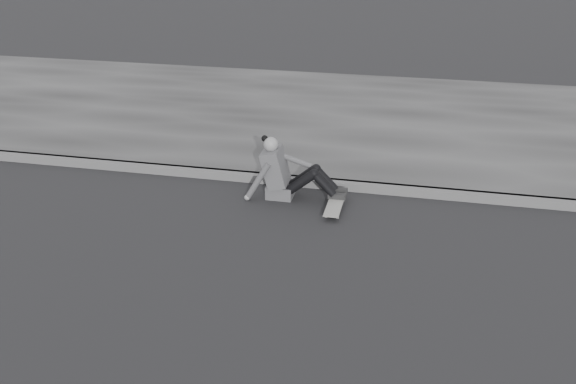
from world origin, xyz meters
TOP-DOWN VIEW (x-y plane):
  - ground at (0.00, 0.00)m, footprint 80.00×80.00m
  - curb at (0.00, 2.58)m, footprint 24.00×0.16m
  - sidewalk at (0.00, 5.60)m, footprint 24.00×6.00m
  - skateboard at (-0.03, 1.90)m, footprint 0.20×0.78m
  - seated_woman at (-0.76, 2.15)m, footprint 1.38×0.46m

SIDE VIEW (x-z plane):
  - ground at x=0.00m, z-range 0.00..0.00m
  - curb at x=0.00m, z-range 0.00..0.12m
  - sidewalk at x=0.00m, z-range 0.00..0.12m
  - skateboard at x=-0.03m, z-range 0.03..0.12m
  - seated_woman at x=-0.76m, z-range -0.08..0.80m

